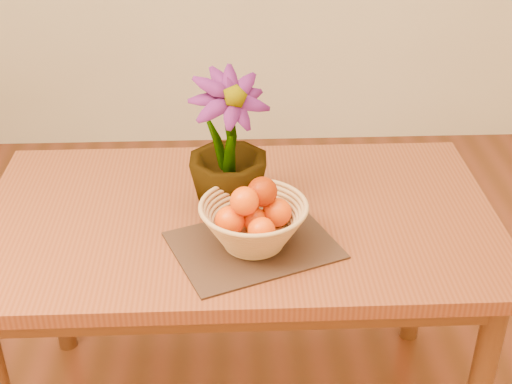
{
  "coord_description": "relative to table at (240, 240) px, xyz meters",
  "views": [
    {
      "loc": [
        -0.02,
        -1.33,
        1.79
      ],
      "look_at": [
        0.04,
        0.22,
        0.86
      ],
      "focal_mm": 50.0,
      "sensor_mm": 36.0,
      "label": 1
    }
  ],
  "objects": [
    {
      "name": "table",
      "position": [
        0.0,
        0.0,
        0.0
      ],
      "size": [
        1.4,
        0.8,
        0.75
      ],
      "color": "brown",
      "rests_on": "floor"
    },
    {
      "name": "placemat",
      "position": [
        0.03,
        -0.16,
        0.09
      ],
      "size": [
        0.47,
        0.42,
        0.01
      ],
      "primitive_type": "cube",
      "rotation": [
        0.0,
        0.0,
        0.38
      ],
      "color": "#351F13",
      "rests_on": "table"
    },
    {
      "name": "wicker_basket",
      "position": [
        0.03,
        -0.16,
        0.15
      ],
      "size": [
        0.27,
        0.27,
        0.11
      ],
      "color": "tan",
      "rests_on": "placemat"
    },
    {
      "name": "orange_pile",
      "position": [
        0.04,
        -0.15,
        0.2
      ],
      "size": [
        0.19,
        0.19,
        0.13
      ],
      "rotation": [
        0.0,
        0.0,
        -0.33
      ],
      "color": "#EC4C03",
      "rests_on": "wicker_basket"
    },
    {
      "name": "potted_plant",
      "position": [
        -0.03,
        0.03,
        0.28
      ],
      "size": [
        0.29,
        0.29,
        0.39
      ],
      "primitive_type": "imported",
      "rotation": [
        0.0,
        0.0,
        0.47
      ],
      "color": "#164E16",
      "rests_on": "table"
    }
  ]
}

